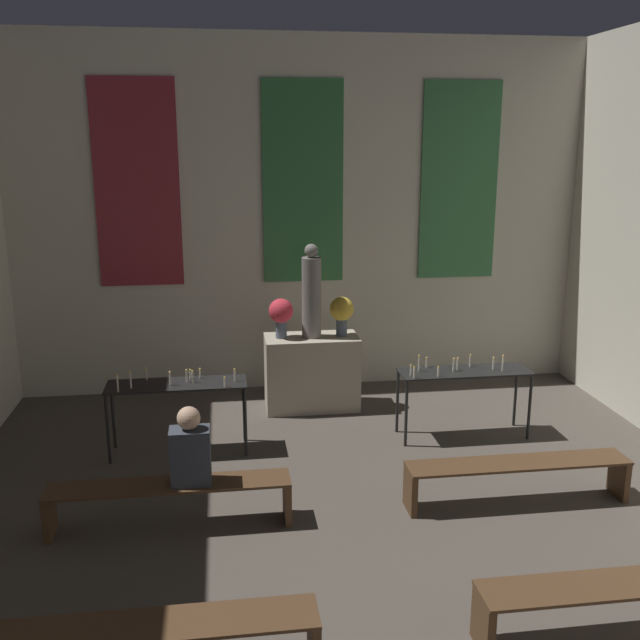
{
  "coord_description": "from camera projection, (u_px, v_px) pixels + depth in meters",
  "views": [
    {
      "loc": [
        -1.11,
        1.32,
        3.46
      ],
      "look_at": [
        0.0,
        9.37,
        1.4
      ],
      "focal_mm": 40.0,
      "sensor_mm": 36.0,
      "label": 1
    }
  ],
  "objects": [
    {
      "name": "wall_back",
      "position": [
        303.0,
        216.0,
        9.82
      ],
      "size": [
        8.07,
        0.16,
        4.82
      ],
      "color": "beige",
      "rests_on": "ground_plane"
    },
    {
      "name": "altar",
      "position": [
        312.0,
        372.0,
        9.38
      ],
      "size": [
        1.21,
        0.6,
        0.97
      ],
      "color": "#ADA38E",
      "rests_on": "ground_plane"
    },
    {
      "name": "statue",
      "position": [
        311.0,
        294.0,
        9.12
      ],
      "size": [
        0.25,
        0.25,
        1.21
      ],
      "color": "slate",
      "rests_on": "altar"
    },
    {
      "name": "flower_vase_left",
      "position": [
        281.0,
        313.0,
        9.12
      ],
      "size": [
        0.32,
        0.32,
        0.52
      ],
      "color": "#4C5666",
      "rests_on": "altar"
    },
    {
      "name": "flower_vase_right",
      "position": [
        342.0,
        311.0,
        9.23
      ],
      "size": [
        0.32,
        0.32,
        0.52
      ],
      "color": "#4C5666",
      "rests_on": "altar"
    },
    {
      "name": "candle_rack_left",
      "position": [
        177.0,
        391.0,
        7.97
      ],
      "size": [
        1.55,
        0.47,
        1.02
      ],
      "color": "black",
      "rests_on": "ground_plane"
    },
    {
      "name": "candle_rack_right",
      "position": [
        464.0,
        378.0,
        8.41
      ],
      "size": [
        1.55,
        0.47,
        1.02
      ],
      "color": "black",
      "rests_on": "ground_plane"
    },
    {
      "name": "pew_third_left",
      "position": [
        150.0,
        639.0,
        4.61
      ],
      "size": [
        2.2,
        0.36,
        0.44
      ],
      "color": "#4C331E",
      "rests_on": "ground_plane"
    },
    {
      "name": "pew_third_right",
      "position": [
        629.0,
        595.0,
        5.05
      ],
      "size": [
        2.2,
        0.36,
        0.44
      ],
      "color": "#4C331E",
      "rests_on": "ground_plane"
    },
    {
      "name": "pew_back_left",
      "position": [
        170.0,
        495.0,
        6.48
      ],
      "size": [
        2.2,
        0.36,
        0.44
      ],
      "color": "#4C331E",
      "rests_on": "ground_plane"
    },
    {
      "name": "pew_back_right",
      "position": [
        518.0,
        472.0,
        6.92
      ],
      "size": [
        2.2,
        0.36,
        0.44
      ],
      "color": "#4C331E",
      "rests_on": "ground_plane"
    },
    {
      "name": "person_seated",
      "position": [
        190.0,
        450.0,
        6.4
      ],
      "size": [
        0.36,
        0.24,
        0.73
      ],
      "color": "#383D47",
      "rests_on": "pew_back_left"
    }
  ]
}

